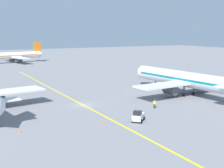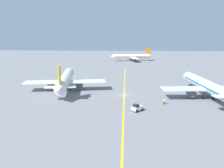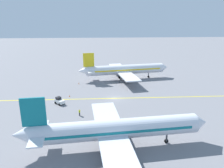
% 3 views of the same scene
% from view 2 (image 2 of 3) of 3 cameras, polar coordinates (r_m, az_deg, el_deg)
% --- Properties ---
extents(ground_plane, '(400.00, 400.00, 0.00)m').
position_cam_2_polar(ground_plane, '(71.38, 3.18, -2.83)').
color(ground_plane, slate).
extents(apron_yellow_centreline, '(1.44, 120.00, 0.01)m').
position_cam_2_polar(apron_yellow_centreline, '(71.38, 3.18, -2.83)').
color(apron_yellow_centreline, yellow).
rests_on(apron_yellow_centreline, ground).
extents(airplane_at_gate, '(28.46, 35.48, 10.60)m').
position_cam_2_polar(airplane_at_gate, '(78.46, -12.09, 1.12)').
color(airplane_at_gate, white).
rests_on(airplane_at_gate, ground).
extents(airplane_adjacent_stand, '(28.36, 35.55, 10.60)m').
position_cam_2_polar(airplane_adjacent_stand, '(73.17, 23.55, -0.51)').
color(airplane_adjacent_stand, silver).
rests_on(airplane_adjacent_stand, ground).
extents(airplane_distant_taxiing, '(31.89, 25.63, 9.54)m').
position_cam_2_polar(airplane_distant_taxiing, '(164.43, 5.24, 7.18)').
color(airplane_distant_taxiing, white).
rests_on(airplane_distant_taxiing, ground).
extents(baggage_tug_white, '(3.22, 3.14, 2.11)m').
position_cam_2_polar(baggage_tug_white, '(56.42, 6.62, -6.21)').
color(baggage_tug_white, white).
rests_on(baggage_tug_white, ground).
extents(ground_crew_worker, '(0.50, 0.38, 1.68)m').
position_cam_2_polar(ground_crew_worker, '(63.14, 13.50, -4.41)').
color(ground_crew_worker, '#23232D').
rests_on(ground_crew_worker, ground).
extents(traffic_cone_near_nose, '(0.32, 0.32, 0.55)m').
position_cam_2_polar(traffic_cone_near_nose, '(58.48, 1.01, -6.08)').
color(traffic_cone_near_nose, orange).
rests_on(traffic_cone_near_nose, ground).
extents(traffic_cone_mid_apron, '(0.32, 0.32, 0.55)m').
position_cam_2_polar(traffic_cone_mid_apron, '(62.02, -11.18, -5.22)').
color(traffic_cone_mid_apron, orange).
rests_on(traffic_cone_mid_apron, ground).
extents(traffic_cone_by_wingtip, '(0.32, 0.32, 0.55)m').
position_cam_2_polar(traffic_cone_by_wingtip, '(79.45, 13.68, -1.36)').
color(traffic_cone_by_wingtip, orange).
rests_on(traffic_cone_by_wingtip, ground).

